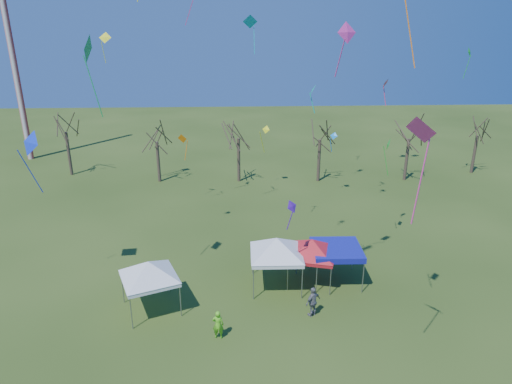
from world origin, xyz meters
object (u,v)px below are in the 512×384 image
tree_2 (238,122)px  tent_white_mid (277,241)px  tree_5 (480,122)px  tent_white_west (148,265)px  tree_3 (321,124)px  tent_blue (337,250)px  tree_0 (63,116)px  radio_mast (12,53)px  tree_1 (156,127)px  tree_4 (411,124)px  person_grey (313,302)px  person_green (218,324)px  tent_red (312,242)px

tree_2 → tent_white_mid: bearing=-84.1°
tree_5 → tent_white_west: (-31.43, -24.57, -2.77)m
tree_2 → tree_3: size_ratio=1.03×
tree_3 → tent_blue: 20.38m
tree_0 → tree_2: size_ratio=1.03×
radio_mast → tree_1: size_ratio=3.31×
tree_4 → person_grey: bearing=-120.3°
radio_mast → tree_2: size_ratio=3.06×
tree_0 → person_green: size_ratio=5.09×
person_grey → tree_2: bearing=-116.7°
tent_white_west → tent_blue: 11.72m
tree_2 → tent_red: (4.44, -20.27, -3.44)m
tree_5 → tent_blue: tree_5 is taller
tree_4 → tree_1: bearing=178.6°
person_green → tent_white_west: bearing=-26.8°
tree_4 → tent_white_mid: (-15.57, -20.29, -2.89)m
radio_mast → tree_3: bearing=-16.3°
person_grey → tree_3: bearing=-136.8°
tree_3 → tent_red: bearing=-101.2°
tree_0 → tent_white_mid: size_ratio=1.90×
tent_red → person_grey: size_ratio=2.11×
radio_mast → tent_blue: 44.71m
tent_red → tree_2: bearing=102.3°
tree_5 → tent_white_west: 39.99m
person_grey → person_green: person_grey is taller
tree_2 → tree_3: (8.40, -0.33, -0.21)m
tent_blue → person_grey: (-2.06, -3.69, -1.32)m
tree_5 → tent_white_mid: (-23.94, -22.35, -2.56)m
tree_1 → person_green: size_ratio=4.55×
person_grey → tent_white_west: bearing=-42.4°
tree_0 → tent_white_west: tree_0 is taller
tree_5 → tent_white_mid: size_ratio=1.68×
tree_2 → tent_white_west: 23.74m
tree_1 → person_grey: (12.38, -24.18, -4.87)m
tree_1 → tree_4: tree_4 is taller
tree_3 → tent_white_mid: bearing=-107.1°
tree_4 → tree_5: tree_4 is taller
tree_0 → tree_4: bearing=-5.3°
tent_white_west → tent_blue: (11.39, 2.67, -0.73)m
tent_white_mid → tent_blue: tent_white_mid is taller
tree_0 → tree_4: 36.36m
tree_1 → person_green: tree_1 is taller
tent_blue → tree_1: bearing=125.2°
tree_5 → tree_2: bearing=-176.3°
tree_5 → tent_blue: (-20.05, -21.90, -3.50)m
tree_1 → tree_3: bearing=-2.1°
tree_4 → radio_mast: bearing=167.0°
tent_white_mid → tree_5: bearing=43.0°
tree_0 → person_green: bearing=-59.1°
tree_3 → person_grey: bearing=-100.6°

